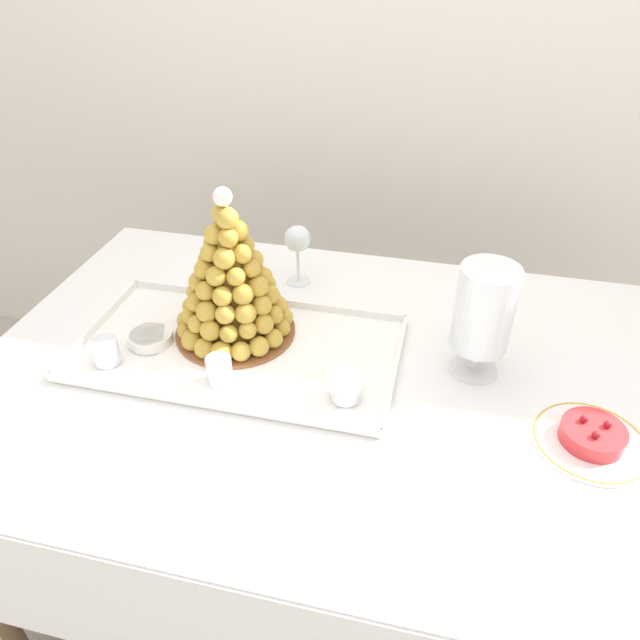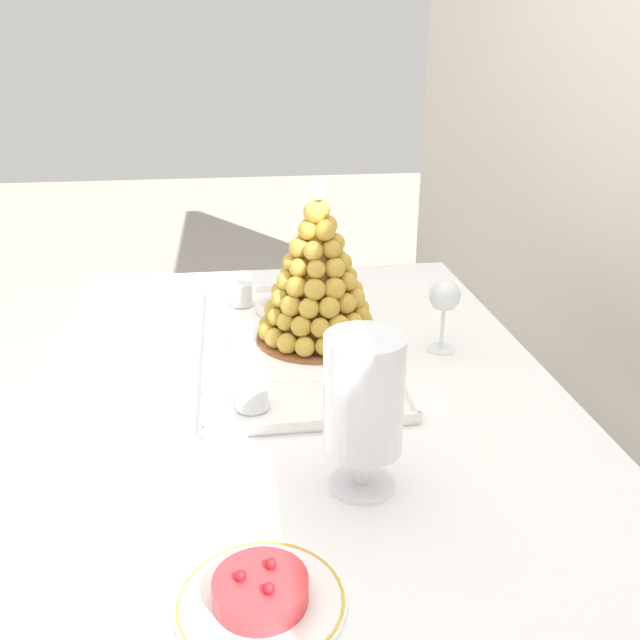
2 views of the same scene
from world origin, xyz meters
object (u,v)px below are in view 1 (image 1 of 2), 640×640
Objects in this scene: croquembouche at (231,281)px; dessert_cup_mid_left at (219,371)px; macaron_goblet at (484,311)px; dessert_cup_left at (106,352)px; creme_brulee_ramekin at (150,337)px; fruit_tart_plate at (591,438)px; dessert_cup_centre at (346,388)px; wine_glass at (297,241)px; serving_tray at (239,349)px.

dessert_cup_mid_left is at bearing -80.71° from croquembouche.
croquembouche is at bearing 179.85° from macaron_goblet.
creme_brulee_ramekin is at bearing 55.89° from dessert_cup_left.
fruit_tart_plate is at bearing 0.25° from dessert_cup_mid_left.
dessert_cup_centre is 0.46m from wine_glass.
fruit_tart_plate reaches higher than serving_tray.
dessert_cup_centre is 0.38× the size of wine_glass.
croquembouche is 5.77× the size of dessert_cup_centre.
dessert_cup_centre is at bearing -147.68° from macaron_goblet.
croquembouche is 0.20m from dessert_cup_mid_left.
croquembouche is at bearing 99.29° from dessert_cup_mid_left.
macaron_goblet is 0.51m from wine_glass.
serving_tray is 0.71m from fruit_tart_plate.
dessert_cup_mid_left is 0.43m from wine_glass.
serving_tray is 12.31× the size of dessert_cup_left.
macaron_goblet is at bearing 142.68° from fruit_tart_plate.
fruit_tart_plate is (0.70, 0.00, -0.02)m from dessert_cup_mid_left.
dessert_cup_mid_left reaches higher than dessert_cup_left.
macaron_goblet is (0.49, 0.16, 0.11)m from dessert_cup_mid_left.
dessert_cup_mid_left is at bearing -96.61° from wine_glass.
dessert_cup_left is 0.94× the size of dessert_cup_centre.
wine_glass is at bearing 54.04° from dessert_cup_left.
macaron_goblet reaches higher than fruit_tart_plate.
wine_glass is at bearing 73.53° from croquembouche.
macaron_goblet is (0.69, 0.07, 0.13)m from creme_brulee_ramekin.
fruit_tart_plate is (0.45, -0.01, -0.02)m from dessert_cup_centre.
serving_tray is at bearing -173.92° from macaron_goblet.
dessert_cup_mid_left is 0.24× the size of macaron_goblet.
dessert_cup_centre is (0.50, 0.01, -0.00)m from dessert_cup_left.
croquembouche reaches higher than wine_glass.
wine_glass is (-0.65, 0.42, 0.10)m from fruit_tart_plate.
creme_brulee_ramekin is at bearing 155.78° from dessert_cup_mid_left.
dessert_cup_mid_left is 0.70m from fruit_tart_plate.
creme_brulee_ramekin is at bearing -173.81° from macaron_goblet.
croquembouche is at bearing 115.86° from serving_tray.
macaron_goblet reaches higher than dessert_cup_centre.
dessert_cup_mid_left is 0.37× the size of wine_glass.
dessert_cup_left is at bearing -125.96° from wine_glass.
wine_glass is (0.24, 0.33, 0.10)m from creme_brulee_ramekin.
dessert_cup_mid_left is (0.00, -0.11, 0.03)m from serving_tray.
dessert_cup_left is 0.52m from wine_glass.
wine_glass is (-0.20, 0.41, 0.08)m from dessert_cup_centre.
dessert_cup_centre is at bearing 2.54° from dessert_cup_mid_left.
creme_brulee_ramekin is (-0.17, -0.08, -0.12)m from croquembouche.
serving_tray is 11.98× the size of dessert_cup_mid_left.
wine_glass reaches higher than dessert_cup_mid_left.
fruit_tart_plate is (0.21, -0.16, -0.14)m from macaron_goblet.
macaron_goblet reaches higher than dessert_cup_mid_left.
croquembouche is 0.27m from wine_glass.
dessert_cup_left is 0.58× the size of creme_brulee_ramekin.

